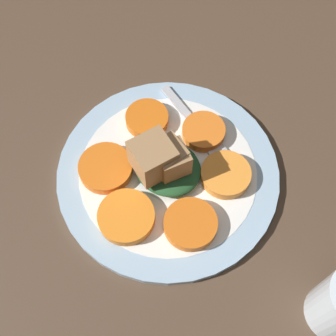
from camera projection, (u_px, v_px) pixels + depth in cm
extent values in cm
cube|color=#4C3828|center=(168.00, 179.00, 61.10)|extent=(120.00, 120.00, 2.00)
cylinder|color=#99B7D1|center=(168.00, 174.00, 59.76)|extent=(28.28, 28.28, 1.00)
cylinder|color=white|center=(168.00, 174.00, 59.72)|extent=(22.63, 22.63, 1.00)
cylinder|color=orange|center=(126.00, 217.00, 55.71)|extent=(6.88, 6.88, 1.39)
cylinder|color=orange|center=(190.00, 224.00, 55.29)|extent=(6.44, 6.44, 1.39)
cylinder|color=orange|center=(226.00, 175.00, 58.26)|extent=(6.29, 6.29, 1.39)
cylinder|color=orange|center=(204.00, 132.00, 61.12)|extent=(5.65, 5.65, 1.39)
cylinder|color=orange|center=(147.00, 119.00, 62.02)|extent=(5.71, 5.71, 1.39)
cylinder|color=orange|center=(106.00, 168.00, 58.68)|extent=(6.81, 6.81, 1.39)
ellipsoid|color=#235128|center=(168.00, 168.00, 58.34)|extent=(8.52, 7.67, 1.99)
cube|color=#9E754C|center=(168.00, 157.00, 55.80)|extent=(4.84, 4.84, 3.75)
cube|color=#9E754C|center=(171.00, 161.00, 55.60)|extent=(5.00, 5.00, 3.63)
cube|color=#9E754C|center=(153.00, 157.00, 55.27)|extent=(6.16, 6.16, 4.62)
cube|color=#B2B2B7|center=(189.00, 117.00, 62.75)|extent=(11.27, 5.42, 0.40)
cube|color=#B2B2B7|center=(218.00, 152.00, 60.28)|extent=(2.18, 2.67, 0.40)
cube|color=#B2B2B7|center=(238.00, 166.00, 59.40)|extent=(4.39, 2.02, 0.40)
cube|color=#B2B2B7|center=(234.00, 168.00, 59.23)|extent=(4.39, 2.02, 0.40)
cube|color=#B2B2B7|center=(230.00, 171.00, 59.06)|extent=(4.39, 2.02, 0.40)
cube|color=#B2B2B7|center=(226.00, 173.00, 58.89)|extent=(4.39, 2.02, 0.40)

